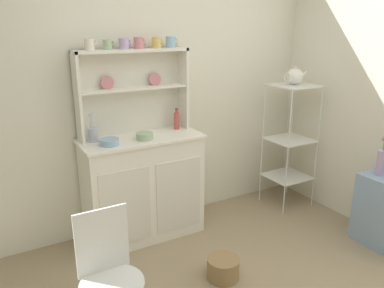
{
  "coord_description": "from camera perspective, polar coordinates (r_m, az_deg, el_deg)",
  "views": [
    {
      "loc": [
        -1.41,
        -1.52,
        1.82
      ],
      "look_at": [
        0.09,
        1.12,
        0.87
      ],
      "focal_mm": 35.72,
      "sensor_mm": 36.0,
      "label": 1
    }
  ],
  "objects": [
    {
      "name": "cup_lilac_2",
      "position": [
        3.2,
        -10.1,
        14.52
      ],
      "size": [
        0.1,
        0.08,
        0.08
      ],
      "color": "#B79ECC",
      "rests_on": "hutch_shelf_unit"
    },
    {
      "name": "cup_cream_0",
      "position": [
        3.12,
        -15.04,
        14.16
      ],
      "size": [
        0.09,
        0.08,
        0.09
      ],
      "color": "silver",
      "rests_on": "hutch_shelf_unit"
    },
    {
      "name": "flower_vase",
      "position": [
        3.55,
        26.46,
        -2.09
      ],
      "size": [
        0.07,
        0.07,
        0.35
      ],
      "color": "#B79ECC",
      "rests_on": "side_shelf_blue"
    },
    {
      "name": "wall_back",
      "position": [
        3.49,
        -5.43,
        7.88
      ],
      "size": [
        3.84,
        0.05,
        2.5
      ],
      "primitive_type": "cube",
      "color": "silver",
      "rests_on": "ground"
    },
    {
      "name": "floor_basket",
      "position": [
        3.01,
        4.73,
        -17.97
      ],
      "size": [
        0.24,
        0.24,
        0.16
      ],
      "primitive_type": "cylinder",
      "color": "#93754C",
      "rests_on": "ground"
    },
    {
      "name": "cup_sky_5",
      "position": [
        3.36,
        -3.18,
        14.96
      ],
      "size": [
        0.1,
        0.08,
        0.09
      ],
      "color": "#8EB2D1",
      "rests_on": "hutch_shelf_unit"
    },
    {
      "name": "bowl_mixing_large",
      "position": [
        3.06,
        -12.28,
        0.32
      ],
      "size": [
        0.16,
        0.16,
        0.05
      ],
      "primitive_type": "cylinder",
      "color": "#8EB2D1",
      "rests_on": "hutch_cabinet"
    },
    {
      "name": "hutch_shelf_unit",
      "position": [
        3.29,
        -8.97,
        8.65
      ],
      "size": [
        0.96,
        0.18,
        0.72
      ],
      "color": "silver",
      "rests_on": "hutch_cabinet"
    },
    {
      "name": "hutch_cabinet",
      "position": [
        3.39,
        -7.28,
        -6.28
      ],
      "size": [
        1.03,
        0.45,
        0.92
      ],
      "color": "white",
      "rests_on": "ground"
    },
    {
      "name": "jam_bottle",
      "position": [
        3.44,
        -2.31,
        3.53
      ],
      "size": [
        0.05,
        0.05,
        0.19
      ],
      "color": "#B74C47",
      "rests_on": "hutch_cabinet"
    },
    {
      "name": "cup_rose_3",
      "position": [
        3.24,
        -7.93,
        14.73
      ],
      "size": [
        0.09,
        0.08,
        0.09
      ],
      "color": "#D17A84",
      "rests_on": "hutch_shelf_unit"
    },
    {
      "name": "porcelain_teapot",
      "position": [
        3.87,
        15.08,
        9.7
      ],
      "size": [
        0.25,
        0.16,
        0.18
      ],
      "color": "white",
      "rests_on": "bakers_rack"
    },
    {
      "name": "cup_sage_1",
      "position": [
        3.16,
        -12.48,
        14.29
      ],
      "size": [
        0.08,
        0.07,
        0.08
      ],
      "color": "#9EB78E",
      "rests_on": "hutch_shelf_unit"
    },
    {
      "name": "cup_gold_4",
      "position": [
        3.31,
        -5.28,
        14.84
      ],
      "size": [
        0.09,
        0.08,
        0.09
      ],
      "color": "#DBB760",
      "rests_on": "hutch_shelf_unit"
    },
    {
      "name": "bakers_rack",
      "position": [
        3.98,
        14.45,
        1.51
      ],
      "size": [
        0.41,
        0.39,
        1.26
      ],
      "color": "silver",
      "rests_on": "ground"
    },
    {
      "name": "utensil_jar",
      "position": [
        3.17,
        -14.53,
        1.4
      ],
      "size": [
        0.08,
        0.08,
        0.25
      ],
      "color": "#B2B7C6",
      "rests_on": "hutch_cabinet"
    },
    {
      "name": "wire_chair",
      "position": [
        2.3,
        -12.43,
        -17.69
      ],
      "size": [
        0.36,
        0.36,
        0.85
      ],
      "rotation": [
        0.0,
        0.0,
        -0.39
      ],
      "color": "white",
      "rests_on": "ground"
    },
    {
      "name": "bowl_floral_medium",
      "position": [
        3.16,
        -7.1,
        1.18
      ],
      "size": [
        0.14,
        0.14,
        0.06
      ],
      "primitive_type": "cylinder",
      "color": "#9EB78E",
      "rests_on": "hutch_cabinet"
    }
  ]
}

